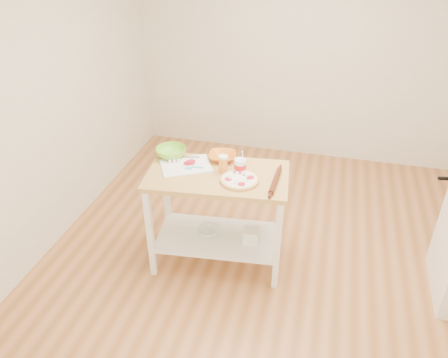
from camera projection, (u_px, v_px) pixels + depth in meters
name	position (u px, v px, depth m)	size (l,w,h in m)	color
room_shell	(275.00, 128.00, 3.18)	(4.04, 4.54, 2.74)	#B27341
prep_island	(218.00, 200.00, 3.64)	(1.19, 0.73, 0.90)	tan
pizza	(239.00, 180.00, 3.40)	(0.31, 0.31, 0.05)	#E4B061
cutting_board	(185.00, 165.00, 3.61)	(0.50, 0.46, 0.04)	white
spatula	(193.00, 168.00, 3.56)	(0.15, 0.06, 0.01)	#3FC0AE
knife	(179.00, 157.00, 3.70)	(0.26, 0.10, 0.01)	silver
orange_bowl	(222.00, 157.00, 3.69)	(0.23, 0.23, 0.06)	orange
green_bowl	(171.00, 152.00, 3.73)	(0.26, 0.26, 0.08)	#79C431
beer_pint	(223.00, 164.00, 3.49)	(0.07, 0.07, 0.15)	orange
yogurt_tub	(240.00, 166.00, 3.50)	(0.10, 0.10, 0.21)	white
rolling_pin	(275.00, 181.00, 3.37)	(0.04, 0.04, 0.36)	#532313
shelf_glass_bowl	(209.00, 231.00, 3.85)	(0.19, 0.19, 0.06)	silver
shelf_bin	(251.00, 236.00, 3.74)	(0.12, 0.12, 0.12)	white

